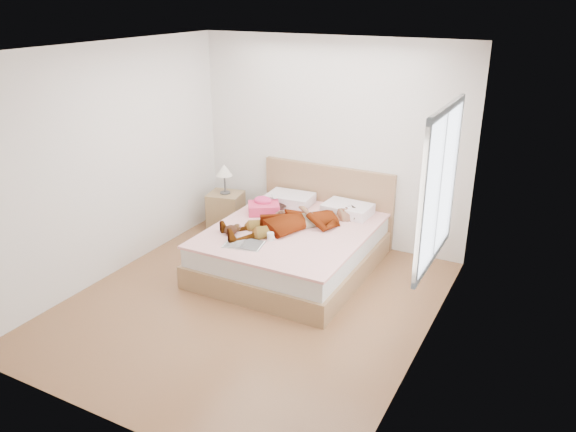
% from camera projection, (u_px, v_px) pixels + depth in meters
% --- Properties ---
extents(ground, '(4.00, 4.00, 0.00)m').
position_uv_depth(ground, '(251.00, 304.00, 5.94)').
color(ground, '#4F2F18').
rests_on(ground, ground).
extents(woman, '(1.60, 1.74, 0.24)m').
position_uv_depth(woman, '(295.00, 218.00, 6.53)').
color(woman, white).
rests_on(woman, bed).
extents(hair, '(0.57, 0.63, 0.08)m').
position_uv_depth(hair, '(271.00, 204.00, 7.17)').
color(hair, black).
rests_on(hair, bed).
extents(phone, '(0.09, 0.09, 0.05)m').
position_uv_depth(phone, '(274.00, 197.00, 7.05)').
color(phone, silver).
rests_on(phone, bed).
extents(room_shell, '(4.00, 4.00, 4.00)m').
position_uv_depth(room_shell, '(439.00, 187.00, 4.86)').
color(room_shell, white).
rests_on(room_shell, ground).
extents(bed, '(1.80, 2.08, 1.00)m').
position_uv_depth(bed, '(295.00, 244.00, 6.69)').
color(bed, olive).
rests_on(bed, ground).
extents(towel, '(0.48, 0.46, 0.20)m').
position_uv_depth(towel, '(264.00, 206.00, 6.97)').
color(towel, '#FF456D').
rests_on(towel, bed).
extents(magazine, '(0.47, 0.36, 0.02)m').
position_uv_depth(magazine, '(244.00, 244.00, 6.10)').
color(magazine, white).
rests_on(magazine, bed).
extents(coffee_mug, '(0.12, 0.10, 0.09)m').
position_uv_depth(coffee_mug, '(271.00, 237.00, 6.20)').
color(coffee_mug, white).
rests_on(coffee_mug, bed).
extents(plush_toy, '(0.19, 0.23, 0.11)m').
position_uv_depth(plush_toy, '(232.00, 230.00, 6.34)').
color(plush_toy, black).
rests_on(plush_toy, bed).
extents(nightstand, '(0.51, 0.47, 0.94)m').
position_uv_depth(nightstand, '(226.00, 209.00, 7.67)').
color(nightstand, olive).
rests_on(nightstand, ground).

